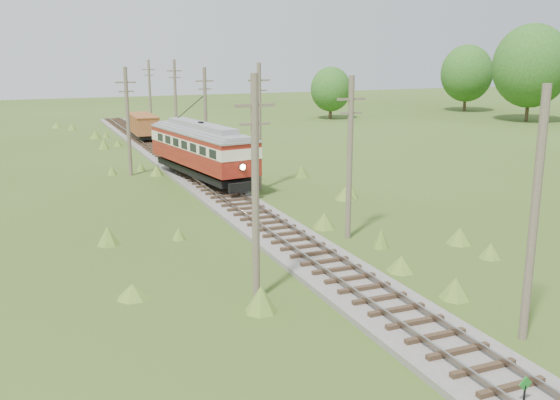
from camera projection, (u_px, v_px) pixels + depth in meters
name	position (u px, v px, depth m)	size (l,w,h in m)	color
railbed_main	(205.00, 183.00, 46.59)	(3.60, 96.00, 0.57)	#605B54
switch_marker	(525.00, 391.00, 17.26)	(0.45, 0.06, 1.08)	black
streetcar	(202.00, 147.00, 46.69)	(5.00, 13.39, 6.06)	black
gondola	(143.00, 125.00, 68.19)	(2.52, 7.44, 2.46)	black
gravel_pile	(186.00, 141.00, 65.00)	(3.66, 3.88, 1.33)	gray
utility_pole_r_1	(534.00, 217.00, 20.76)	(0.30, 0.30, 8.80)	brown
utility_pole_r_2	(350.00, 157.00, 32.49)	(1.60, 0.30, 8.60)	brown
utility_pole_r_3	(259.00, 126.00, 44.06)	(1.60, 0.30, 9.00)	brown
utility_pole_r_4	(205.00, 114.00, 55.72)	(1.60, 0.30, 8.40)	brown
utility_pole_r_5	(176.00, 100.00, 67.47)	(1.60, 0.30, 8.90)	brown
utility_pole_r_6	(150.00, 94.00, 79.08)	(1.60, 0.30, 8.70)	brown
utility_pole_l_a	(255.00, 187.00, 24.24)	(1.60, 0.30, 9.00)	brown
utility_pole_l_b	(128.00, 121.00, 49.29)	(1.60, 0.30, 8.60)	brown
tree_right_4	(531.00, 66.00, 86.63)	(10.50, 10.50, 13.53)	#38281C
tree_right_5	(467.00, 73.00, 102.09)	(8.40, 8.40, 10.82)	#38281C
tree_mid_b	(331.00, 89.00, 90.97)	(5.88, 5.88, 7.57)	#38281C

